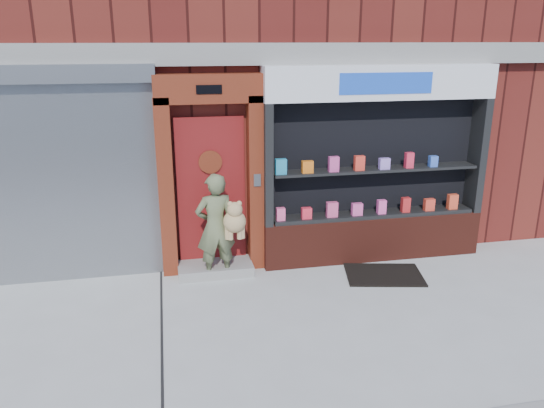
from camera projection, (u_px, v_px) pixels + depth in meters
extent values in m
plane|color=#9E9E99|center=(291.00, 325.00, 6.49)|extent=(80.00, 80.00, 0.00)
cube|color=#4E1512|center=(225.00, 6.00, 10.91)|extent=(12.00, 8.00, 8.00)
cube|color=gray|center=(261.00, 54.00, 7.34)|extent=(12.00, 0.16, 0.30)
cube|color=gray|center=(48.00, 187.00, 7.31)|extent=(3.00, 0.10, 2.80)
cube|color=slate|center=(32.00, 74.00, 6.80)|extent=(3.10, 0.30, 0.24)
cube|color=#612010|center=(166.00, 189.00, 7.57)|extent=(0.22, 0.28, 2.60)
cube|color=#612010|center=(256.00, 184.00, 7.82)|extent=(0.22, 0.28, 2.60)
cube|color=#612010|center=(208.00, 88.00, 7.28)|extent=(1.50, 0.28, 0.40)
cube|color=black|center=(209.00, 89.00, 7.14)|extent=(0.35, 0.01, 0.12)
cube|color=maroon|center=(211.00, 191.00, 7.83)|extent=(1.00, 0.06, 2.20)
cylinder|color=black|center=(210.00, 162.00, 7.66)|extent=(0.28, 0.02, 0.28)
cylinder|color=#612010|center=(210.00, 162.00, 7.65)|extent=(0.34, 0.02, 0.34)
cube|color=gray|center=(215.00, 268.00, 7.91)|extent=(1.10, 0.55, 0.15)
cube|color=slate|center=(257.00, 180.00, 7.65)|extent=(0.10, 0.02, 0.18)
cube|color=#541D13|center=(372.00, 237.00, 8.40)|extent=(3.50, 0.40, 0.70)
cube|color=black|center=(267.00, 165.00, 7.71)|extent=(0.12, 0.40, 1.80)
cube|color=black|center=(477.00, 155.00, 8.35)|extent=(0.12, 0.40, 1.80)
cube|color=black|center=(372.00, 157.00, 8.20)|extent=(3.30, 0.03, 1.80)
cube|color=black|center=(373.00, 214.00, 8.29)|extent=(3.20, 0.36, 0.06)
cube|color=black|center=(376.00, 169.00, 8.07)|extent=(3.20, 0.36, 0.04)
cube|color=white|center=(381.00, 82.00, 7.69)|extent=(3.50, 0.40, 0.50)
cube|color=#1844B8|center=(386.00, 83.00, 7.49)|extent=(1.40, 0.01, 0.30)
cube|color=#F55189|center=(281.00, 214.00, 7.89)|extent=(0.13, 0.09, 0.19)
cube|color=#EC293E|center=(306.00, 213.00, 7.97)|extent=(0.15, 0.09, 0.17)
cube|color=#D9487A|center=(332.00, 210.00, 8.04)|extent=(0.17, 0.09, 0.23)
cube|color=#E74D97|center=(357.00, 209.00, 8.12)|extent=(0.16, 0.09, 0.19)
cube|color=#F451A2|center=(381.00, 207.00, 8.19)|extent=(0.13, 0.09, 0.22)
cube|color=red|center=(406.00, 205.00, 8.27)|extent=(0.13, 0.09, 0.23)
cube|color=#EA3E29|center=(429.00, 205.00, 8.35)|extent=(0.16, 0.09, 0.19)
cube|color=#EE4A2A|center=(452.00, 202.00, 8.42)|extent=(0.15, 0.09, 0.24)
cube|color=teal|center=(281.00, 167.00, 7.67)|extent=(0.16, 0.09, 0.22)
cube|color=orange|center=(307.00, 167.00, 7.76)|extent=(0.16, 0.09, 0.18)
cube|color=#D4468D|center=(334.00, 164.00, 7.83)|extent=(0.15, 0.09, 0.23)
cube|color=#ED3A29|center=(359.00, 163.00, 7.90)|extent=(0.15, 0.09, 0.22)
cube|color=#A27BDD|center=(384.00, 164.00, 7.99)|extent=(0.16, 0.09, 0.17)
cube|color=#ED2946|center=(409.00, 160.00, 8.05)|extent=(0.12, 0.09, 0.24)
cube|color=blue|center=(433.00, 161.00, 8.14)|extent=(0.12, 0.09, 0.17)
imported|color=#5D6442|center=(215.00, 227.00, 7.56)|extent=(0.63, 0.46, 1.57)
sphere|color=tan|center=(235.00, 221.00, 7.50)|extent=(0.32, 0.32, 0.32)
sphere|color=tan|center=(235.00, 210.00, 7.39)|extent=(0.22, 0.22, 0.22)
sphere|color=tan|center=(230.00, 204.00, 7.35)|extent=(0.08, 0.08, 0.08)
sphere|color=tan|center=(239.00, 203.00, 7.38)|extent=(0.08, 0.08, 0.08)
cylinder|color=tan|center=(227.00, 233.00, 7.53)|extent=(0.08, 0.08, 0.19)
cylinder|color=tan|center=(242.00, 232.00, 7.57)|extent=(0.08, 0.08, 0.19)
cylinder|color=tan|center=(230.00, 233.00, 7.52)|extent=(0.08, 0.08, 0.19)
cylinder|color=tan|center=(240.00, 232.00, 7.54)|extent=(0.08, 0.08, 0.19)
cube|color=black|center=(384.00, 275.00, 7.84)|extent=(1.24, 0.99, 0.03)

